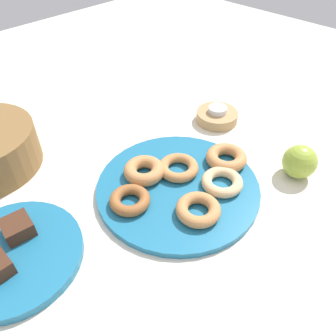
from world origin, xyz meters
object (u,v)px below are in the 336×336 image
donut_0 (198,210)px  brownie_far (17,228)px  donut_plate (178,187)px  tealight (218,110)px  donut_2 (222,182)px  cake_plate (14,255)px  donut_1 (178,168)px  candle_holder (217,116)px  donut_3 (226,158)px  donut_5 (130,200)px  apple (300,162)px  donut_4 (144,171)px

donut_0 → brownie_far: size_ratio=1.70×
donut_plate → tealight: bearing=21.2°
donut_2 → cake_plate: donut_2 is taller
donut_1 → donut_2: same height
cake_plate → candle_holder: candle_holder is taller
donut_3 → donut_1: bearing=149.9°
donut_1 → candle_holder: bearing=17.7°
brownie_far → candle_holder: bearing=-1.8°
donut_1 → tealight: 0.25m
cake_plate → brownie_far: 0.05m
donut_3 → brownie_far: 0.46m
donut_3 → donut_5: donut_3 is taller
donut_3 → candle_holder: donut_3 is taller
cake_plate → donut_0: bearing=-30.4°
candle_holder → apple: size_ratio=1.48×
donut_3 → tealight: (0.14, 0.13, 0.01)m
donut_plate → donut_4: bearing=112.1°
donut_plate → donut_1: 0.05m
donut_0 → brownie_far: (-0.27, 0.21, 0.01)m
donut_4 → brownie_far: 0.27m
cake_plate → tealight: size_ratio=4.83×
donut_0 → donut_5: donut_0 is taller
cake_plate → apple: bearing=-24.4°
donut_3 → donut_4: 0.19m
donut_plate → donut_4: (-0.03, 0.07, 0.02)m
donut_plate → cake_plate: 0.34m
donut_3 → tealight: bearing=43.9°
donut_3 → candle_holder: 0.19m
donut_0 → tealight: size_ratio=1.76×
donut_5 → brownie_far: bearing=154.8°
donut_5 → apple: 0.38m
donut_1 → donut_2: size_ratio=1.02×
donut_4 → brownie_far: (-0.27, 0.05, 0.00)m
donut_3 → brownie_far: brownie_far is taller
donut_0 → donut_2: bearing=8.4°
donut_1 → cake_plate: (-0.36, 0.06, -0.02)m
tealight → apple: size_ratio=0.67×
donut_plate → cake_plate: cake_plate is taller
donut_0 → donut_1: donut_0 is taller
donut_1 → donut_3: donut_3 is taller
donut_4 → donut_2: bearing=-56.9°
donut_3 → donut_4: size_ratio=1.04×
donut_plate → tealight: size_ratio=6.93×
donut_1 → cake_plate: size_ratio=0.37×
donut_plate → donut_5: donut_5 is taller
candle_holder → donut_2: bearing=-140.0°
donut_3 → cake_plate: (-0.46, 0.12, -0.02)m
apple → donut_1: bearing=135.5°
donut_plate → brownie_far: brownie_far is taller
apple → candle_holder: bearing=80.0°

